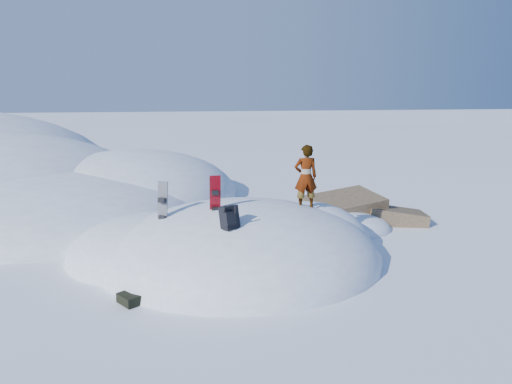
{
  "coord_description": "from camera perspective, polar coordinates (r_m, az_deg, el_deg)",
  "views": [
    {
      "loc": [
        -1.07,
        -11.73,
        4.45
      ],
      "look_at": [
        0.39,
        0.3,
        1.71
      ],
      "focal_mm": 35.0,
      "sensor_mm": 36.0,
      "label": 1
    }
  ],
  "objects": [
    {
      "name": "gear_pile",
      "position": [
        10.75,
        -13.08,
        -11.34
      ],
      "size": [
        0.95,
        0.82,
        0.25
      ],
      "rotation": [
        0.0,
        0.0,
        0.65
      ],
      "color": "black",
      "rests_on": "ground"
    },
    {
      "name": "snow_mound",
      "position": [
        12.81,
        -2.5,
        -7.6
      ],
      "size": [
        8.0,
        6.0,
        3.0
      ],
      "color": "white",
      "rests_on": "ground"
    },
    {
      "name": "snowboard_dark",
      "position": [
        11.97,
        -10.64,
        -2.13
      ],
      "size": [
        0.31,
        0.29,
        1.43
      ],
      "rotation": [
        0.0,
        0.0,
        -0.57
      ],
      "color": "black",
      "rests_on": "snow_mound"
    },
    {
      "name": "ground",
      "position": [
        12.6,
        -1.63,
        -7.94
      ],
      "size": [
        120.0,
        120.0,
        0.0
      ],
      "primitive_type": "plane",
      "color": "white",
      "rests_on": "ground"
    },
    {
      "name": "person",
      "position": [
        12.63,
        5.7,
        1.72
      ],
      "size": [
        0.62,
        0.42,
        1.64
      ],
      "primitive_type": "imported",
      "rotation": [
        0.0,
        0.0,
        3.19
      ],
      "color": "slate",
      "rests_on": "snow_mound"
    },
    {
      "name": "backpack",
      "position": [
        10.78,
        -3.05,
        -2.93
      ],
      "size": [
        0.49,
        0.53,
        0.59
      ],
      "rotation": [
        0.0,
        0.0,
        0.6
      ],
      "color": "black",
      "rests_on": "snow_mound"
    },
    {
      "name": "rock_outcrop",
      "position": [
        16.12,
        10.64,
        -3.44
      ],
      "size": [
        4.68,
        4.41,
        1.68
      ],
      "color": "brown",
      "rests_on": "ground"
    },
    {
      "name": "snowboard_red",
      "position": [
        11.75,
        -4.69,
        -1.22
      ],
      "size": [
        0.27,
        0.25,
        1.37
      ],
      "rotation": [
        0.0,
        0.0,
        0.05
      ],
      "color": "red",
      "rests_on": "snow_mound"
    }
  ]
}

